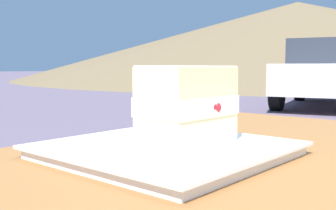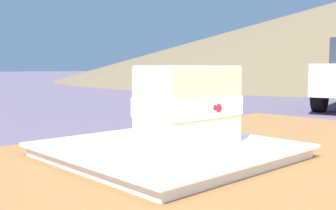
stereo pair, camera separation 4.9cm
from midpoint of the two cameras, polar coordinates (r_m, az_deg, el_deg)
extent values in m
cube|color=white|center=(0.50, 2.83, -6.53)|extent=(0.25, 0.25, 0.01)
cube|color=white|center=(0.50, 2.84, -5.63)|extent=(0.26, 0.26, 0.00)
cube|color=beige|center=(0.49, 5.71, -3.48)|extent=(0.12, 0.07, 0.04)
cube|color=white|center=(0.49, 5.74, -0.15)|extent=(0.12, 0.07, 0.02)
sphere|color=#B21923|center=(0.53, 4.79, -0.20)|extent=(0.01, 0.01, 0.01)
sphere|color=#B21923|center=(0.48, 9.69, -0.41)|extent=(0.01, 0.01, 0.01)
sphere|color=#B21923|center=(0.48, 8.97, -0.33)|extent=(0.01, 0.01, 0.01)
cube|color=beige|center=(0.49, 5.77, 3.21)|extent=(0.12, 0.07, 0.04)
cube|color=white|center=(0.49, 5.79, 5.36)|extent=(0.11, 0.07, 0.00)
cylinder|color=black|center=(8.51, 20.47, 1.33)|extent=(0.70, 0.38, 0.66)
camera|label=1|loc=(0.02, -87.14, 0.26)|focal=43.93mm
camera|label=2|loc=(0.02, 92.86, -0.26)|focal=43.93mm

